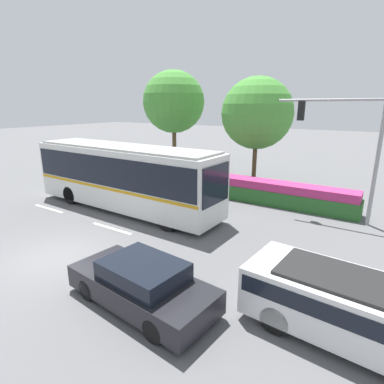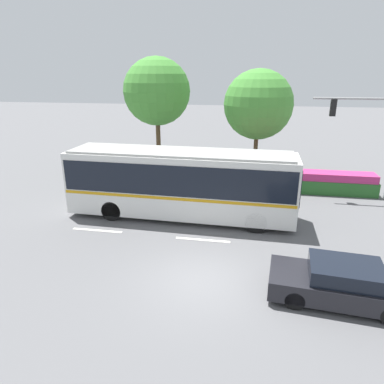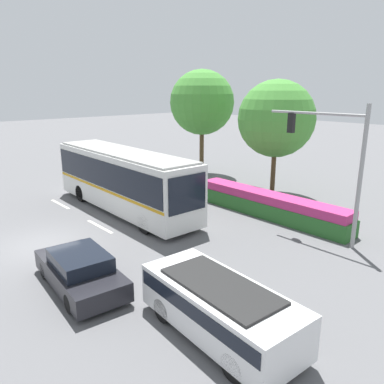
# 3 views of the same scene
# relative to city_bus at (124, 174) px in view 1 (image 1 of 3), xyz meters

# --- Properties ---
(ground_plane) EXTENTS (140.00, 140.00, 0.00)m
(ground_plane) POSITION_rel_city_bus_xyz_m (1.86, -5.41, -1.92)
(ground_plane) COLOR #5B5B5E
(city_bus) EXTENTS (11.21, 2.78, 3.39)m
(city_bus) POSITION_rel_city_bus_xyz_m (0.00, 0.00, 0.00)
(city_bus) COLOR silver
(city_bus) RESTS_ON ground
(sedan_foreground) EXTENTS (4.53, 2.25, 1.32)m
(sedan_foreground) POSITION_rel_city_bus_xyz_m (6.38, -5.77, -1.30)
(sedan_foreground) COLOR black
(sedan_foreground) RESTS_ON ground
(suv_left_lane) EXTENTS (5.08, 2.35, 1.56)m
(suv_left_lane) POSITION_rel_city_bus_xyz_m (11.40, -4.08, -1.01)
(suv_left_lane) COLOR silver
(suv_left_lane) RESTS_ON ground
(traffic_light_pole) EXTENTS (4.68, 0.24, 6.10)m
(traffic_light_pole) POSITION_rel_city_bus_xyz_m (9.98, 4.51, 2.04)
(traffic_light_pole) COLOR gray
(traffic_light_pole) RESTS_ON ground
(flowering_hedge) EXTENTS (9.23, 1.26, 1.28)m
(flowering_hedge) POSITION_rel_city_bus_xyz_m (6.17, 5.16, -1.29)
(flowering_hedge) COLOR #286028
(flowering_hedge) RESTS_ON ground
(street_tree_left) EXTENTS (4.92, 4.92, 8.09)m
(street_tree_left) POSITION_rel_city_bus_xyz_m (-3.73, 9.53, 3.70)
(street_tree_left) COLOR brown
(street_tree_left) RESTS_ON ground
(street_tree_centre) EXTENTS (4.76, 4.76, 7.24)m
(street_tree_centre) POSITION_rel_city_bus_xyz_m (3.63, 8.89, 2.93)
(street_tree_centre) COLOR brown
(street_tree_centre) RESTS_ON ground
(lane_stripe_near) EXTENTS (2.40, 0.16, 0.01)m
(lane_stripe_near) POSITION_rel_city_bus_xyz_m (1.48, -2.39, -1.92)
(lane_stripe_near) COLOR silver
(lane_stripe_near) RESTS_ON ground
(lane_stripe_mid) EXTENTS (2.40, 0.16, 0.01)m
(lane_stripe_mid) POSITION_rel_city_bus_xyz_m (-3.48, -2.30, -1.92)
(lane_stripe_mid) COLOR silver
(lane_stripe_mid) RESTS_ON ground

